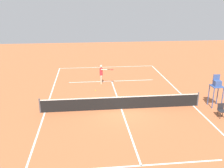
% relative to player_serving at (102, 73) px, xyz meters
% --- Properties ---
extents(ground_plane, '(60.00, 60.00, 0.00)m').
position_rel_player_serving_xyz_m(ground_plane, '(-1.00, 5.91, -1.09)').
color(ground_plane, '#B76038').
extents(court_lines, '(10.98, 24.08, 0.01)m').
position_rel_player_serving_xyz_m(court_lines, '(-1.00, 5.91, -1.09)').
color(court_lines, white).
rests_on(court_lines, ground).
extents(tennis_net, '(11.58, 0.10, 1.07)m').
position_rel_player_serving_xyz_m(tennis_net, '(-1.00, 5.91, -0.60)').
color(tennis_net, '#4C4C51').
rests_on(tennis_net, ground).
extents(player_serving, '(1.29, 0.73, 1.82)m').
position_rel_player_serving_xyz_m(player_serving, '(0.00, 0.00, 0.00)').
color(player_serving, beige).
rests_on(player_serving, ground).
extents(tennis_ball, '(0.07, 0.07, 0.07)m').
position_rel_player_serving_xyz_m(tennis_ball, '(0.69, 1.85, -1.06)').
color(tennis_ball, '#CCE033').
rests_on(tennis_ball, ground).
extents(umpire_chair, '(0.80, 0.80, 2.41)m').
position_rel_player_serving_xyz_m(umpire_chair, '(-7.94, 6.13, 0.51)').
color(umpire_chair, '#38518C').
rests_on(umpire_chair, ground).
extents(courtside_chair_near, '(0.44, 0.46, 0.95)m').
position_rel_player_serving_xyz_m(courtside_chair_near, '(-7.48, 7.93, -0.56)').
color(courtside_chair_near, '#262626').
rests_on(courtside_chair_near, ground).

